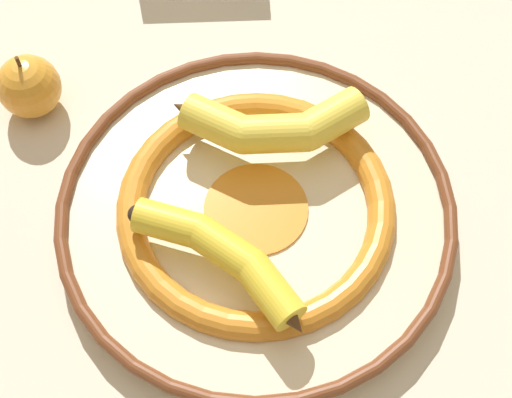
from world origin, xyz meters
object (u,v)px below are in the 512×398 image
at_px(apple, 29,86).
at_px(decorative_bowl, 256,210).
at_px(banana_b, 270,126).
at_px(banana_a, 224,256).

bearing_deg(apple, decorative_bowl, -86.44).
bearing_deg(banana_b, banana_a, -109.68).
xyz_separation_m(decorative_bowl, banana_a, (-0.07, -0.01, 0.04)).
height_order(decorative_bowl, banana_a, banana_a).
bearing_deg(decorative_bowl, banana_b, 23.06).
distance_m(banana_a, banana_b, 0.15).
relative_size(banana_a, banana_b, 1.16).
xyz_separation_m(banana_a, banana_b, (0.14, 0.04, 0.00)).
bearing_deg(banana_a, banana_b, -70.95).
height_order(decorative_bowl, apple, apple).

